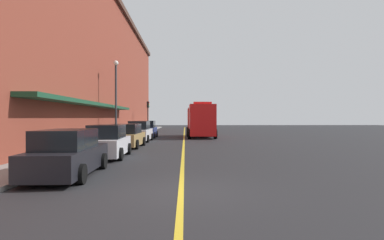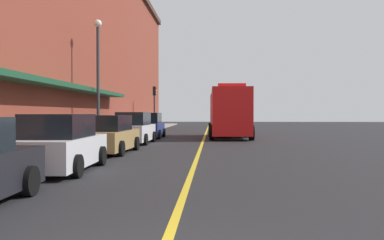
{
  "view_description": "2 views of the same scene",
  "coord_description": "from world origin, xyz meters",
  "px_view_note": "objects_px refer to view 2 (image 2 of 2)",
  "views": [
    {
      "loc": [
        0.12,
        -8.91,
        2.07
      ],
      "look_at": [
        0.87,
        25.62,
        1.84
      ],
      "focal_mm": 29.52,
      "sensor_mm": 36.0,
      "label": 1
    },
    {
      "loc": [
        0.62,
        -4.48,
        1.73
      ],
      "look_at": [
        -0.61,
        19.7,
        1.34
      ],
      "focal_mm": 38.62,
      "sensor_mm": 36.0,
      "label": 2
    }
  ],
  "objects_px": {
    "traffic_light_near": "(154,99)",
    "parking_meter_0": "(11,136)",
    "parking_meter_2": "(101,126)",
    "parked_car_4": "(149,126)",
    "street_lamp_left": "(98,67)",
    "parked_car_3": "(134,129)",
    "fire_truck": "(229,113)",
    "parked_car_2": "(109,135)",
    "parked_car_1": "(61,145)"
  },
  "relations": [
    {
      "from": "parking_meter_2",
      "to": "street_lamp_left",
      "type": "height_order",
      "value": "street_lamp_left"
    },
    {
      "from": "fire_truck",
      "to": "street_lamp_left",
      "type": "distance_m",
      "value": 10.15
    },
    {
      "from": "parked_car_4",
      "to": "fire_truck",
      "type": "xyz_separation_m",
      "value": [
        5.65,
        0.64,
        0.91
      ]
    },
    {
      "from": "parking_meter_0",
      "to": "traffic_light_near",
      "type": "relative_size",
      "value": 0.31
    },
    {
      "from": "parked_car_1",
      "to": "traffic_light_near",
      "type": "xyz_separation_m",
      "value": [
        -1.37,
        29.3,
        2.36
      ]
    },
    {
      "from": "parked_car_3",
      "to": "street_lamp_left",
      "type": "relative_size",
      "value": 0.63
    },
    {
      "from": "parking_meter_0",
      "to": "traffic_light_near",
      "type": "height_order",
      "value": "traffic_light_near"
    },
    {
      "from": "parked_car_3",
      "to": "parking_meter_2",
      "type": "distance_m",
      "value": 2.29
    },
    {
      "from": "street_lamp_left",
      "to": "parking_meter_2",
      "type": "bearing_deg",
      "value": -70.11
    },
    {
      "from": "parked_car_3",
      "to": "traffic_light_near",
      "type": "relative_size",
      "value": 1.02
    },
    {
      "from": "fire_truck",
      "to": "parking_meter_0",
      "type": "bearing_deg",
      "value": -23.36
    },
    {
      "from": "parked_car_1",
      "to": "parking_meter_0",
      "type": "xyz_separation_m",
      "value": [
        -1.43,
        -0.21,
        0.26
      ]
    },
    {
      "from": "parking_meter_2",
      "to": "traffic_light_near",
      "type": "xyz_separation_m",
      "value": [
        0.06,
        19.75,
        2.1
      ]
    },
    {
      "from": "fire_truck",
      "to": "parking_meter_2",
      "type": "relative_size",
      "value": 6.0
    },
    {
      "from": "parking_meter_2",
      "to": "traffic_light_near",
      "type": "relative_size",
      "value": 0.31
    },
    {
      "from": "street_lamp_left",
      "to": "traffic_light_near",
      "type": "relative_size",
      "value": 1.61
    },
    {
      "from": "parked_car_2",
      "to": "traffic_light_near",
      "type": "height_order",
      "value": "traffic_light_near"
    },
    {
      "from": "parked_car_1",
      "to": "parked_car_4",
      "type": "height_order",
      "value": "parked_car_4"
    },
    {
      "from": "parked_car_4",
      "to": "street_lamp_left",
      "type": "relative_size",
      "value": 0.6
    },
    {
      "from": "street_lamp_left",
      "to": "traffic_light_near",
      "type": "distance_m",
      "value": 18.14
    },
    {
      "from": "parking_meter_0",
      "to": "parking_meter_2",
      "type": "distance_m",
      "value": 9.77
    },
    {
      "from": "parked_car_2",
      "to": "parking_meter_0",
      "type": "xyz_separation_m",
      "value": [
        -1.43,
        -5.86,
        0.28
      ]
    },
    {
      "from": "parked_car_4",
      "to": "parking_meter_2",
      "type": "bearing_deg",
      "value": 168.19
    },
    {
      "from": "parking_meter_0",
      "to": "street_lamp_left",
      "type": "distance_m",
      "value": 11.92
    },
    {
      "from": "parked_car_1",
      "to": "street_lamp_left",
      "type": "xyz_separation_m",
      "value": [
        -2.03,
        11.22,
        3.6
      ]
    },
    {
      "from": "parked_car_1",
      "to": "traffic_light_near",
      "type": "bearing_deg",
      "value": 1.2
    },
    {
      "from": "parked_car_2",
      "to": "parked_car_4",
      "type": "height_order",
      "value": "parked_car_4"
    },
    {
      "from": "parked_car_4",
      "to": "parking_meter_2",
      "type": "height_order",
      "value": "parked_car_4"
    },
    {
      "from": "parking_meter_2",
      "to": "parking_meter_0",
      "type": "bearing_deg",
      "value": -90.0
    },
    {
      "from": "fire_truck",
      "to": "traffic_light_near",
      "type": "relative_size",
      "value": 1.85
    },
    {
      "from": "parked_car_4",
      "to": "street_lamp_left",
      "type": "distance_m",
      "value": 6.8
    },
    {
      "from": "traffic_light_near",
      "to": "parking_meter_0",
      "type": "bearing_deg",
      "value": -90.12
    },
    {
      "from": "parked_car_3",
      "to": "street_lamp_left",
      "type": "height_order",
      "value": "street_lamp_left"
    },
    {
      "from": "parked_car_2",
      "to": "fire_truck",
      "type": "distance_m",
      "value": 12.96
    },
    {
      "from": "parking_meter_2",
      "to": "fire_truck",
      "type": "bearing_deg",
      "value": 47.32
    },
    {
      "from": "fire_truck",
      "to": "traffic_light_near",
      "type": "xyz_separation_m",
      "value": [
        -7.04,
        12.04,
        1.42
      ]
    },
    {
      "from": "parked_car_4",
      "to": "parking_meter_0",
      "type": "relative_size",
      "value": 3.14
    },
    {
      "from": "parked_car_4",
      "to": "street_lamp_left",
      "type": "xyz_separation_m",
      "value": [
        -2.06,
        -5.4,
        3.57
      ]
    },
    {
      "from": "parking_meter_2",
      "to": "parked_car_3",
      "type": "bearing_deg",
      "value": 50.08
    },
    {
      "from": "parked_car_4",
      "to": "fire_truck",
      "type": "bearing_deg",
      "value": -83.62
    },
    {
      "from": "parked_car_3",
      "to": "traffic_light_near",
      "type": "distance_m",
      "value": 18.2
    },
    {
      "from": "parking_meter_0",
      "to": "traffic_light_near",
      "type": "xyz_separation_m",
      "value": [
        0.06,
        29.51,
        2.1
      ]
    },
    {
      "from": "parked_car_1",
      "to": "parked_car_4",
      "type": "bearing_deg",
      "value": -1.57
    },
    {
      "from": "parked_car_4",
      "to": "traffic_light_near",
      "type": "height_order",
      "value": "traffic_light_near"
    },
    {
      "from": "fire_truck",
      "to": "traffic_light_near",
      "type": "distance_m",
      "value": 14.02
    },
    {
      "from": "parked_car_2",
      "to": "parked_car_3",
      "type": "relative_size",
      "value": 1.05
    },
    {
      "from": "fire_truck",
      "to": "parking_meter_0",
      "type": "xyz_separation_m",
      "value": [
        -7.11,
        -17.47,
        -0.68
      ]
    },
    {
      "from": "parked_car_2",
      "to": "parking_meter_0",
      "type": "distance_m",
      "value": 6.04
    },
    {
      "from": "parking_meter_0",
      "to": "parked_car_4",
      "type": "bearing_deg",
      "value": 85.05
    },
    {
      "from": "parking_meter_0",
      "to": "street_lamp_left",
      "type": "bearing_deg",
      "value": 93.01
    }
  ]
}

